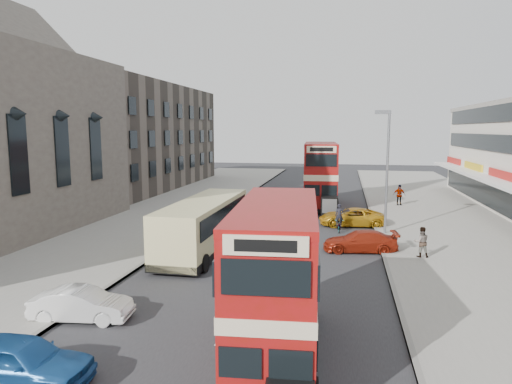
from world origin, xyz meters
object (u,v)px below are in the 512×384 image
Objects in this scene: car_left_front at (82,304)px; pedestrian_near at (421,242)px; pedestrian_far at (399,195)px; car_right_b at (352,217)px; cyclist at (339,222)px; coach at (204,223)px; bus_second at (320,175)px; bus_main at (277,281)px; car_left_near at (20,361)px; street_lamp at (386,163)px; car_right_a at (360,241)px.

pedestrian_near is (13.38, 10.54, 0.38)m from car_left_front.
car_left_front is 31.20m from pedestrian_far.
car_right_b is 2.45× the size of cyclist.
car_left_front is at bearing -97.96° from coach.
bus_main is at bearing 86.60° from bus_second.
pedestrian_far is (14.14, 27.81, 0.47)m from car_left_front.
car_right_b is at bearing 64.05° from cyclist.
car_left_near is at bearing -27.65° from car_right_b.
street_lamp is 1.95× the size of car_right_a.
car_left_front is 0.78× the size of car_right_b.
cyclist is (8.99, 16.53, 0.03)m from car_left_front.
car_left_front is (-7.37, 1.33, -1.82)m from bus_main.
pedestrian_far is at bearing 62.62° from cyclist.
coach is at bearing -50.53° from car_right_b.
car_left_front is (-11.88, -16.00, -4.19)m from street_lamp.
car_right_a is (10.24, 11.54, 0.01)m from car_left_front.
bus_second is (-0.22, 27.57, 0.50)m from bus_main.
street_lamp is 11.43m from bus_second.
coach is at bearing -3.80° from pedestrian_near.
cyclist is (1.62, 17.86, -1.79)m from bus_main.
car_right_a is at bearing -2.59° from car_right_b.
pedestrian_far is 0.97× the size of cyclist.
car_right_b is at bearing -120.74° from pedestrian_far.
cyclist reaches higher than car_right_a.
pedestrian_near is 0.87× the size of cyclist.
car_right_a is at bearing -48.17° from car_left_front.
car_right_b is 2.53× the size of pedestrian_far.
car_right_a is at bearing -109.39° from pedestrian_far.
street_lamp is 18.07m from bus_main.
street_lamp is 2.25× the size of car_left_front.
coach is 10.23m from car_left_front.
street_lamp reaches higher than cyclist.
car_left_front is (-0.76, 4.15, -0.09)m from car_left_near.
car_right_b is 10.24m from pedestrian_far.
bus_second is 10.15m from cyclist.
bus_main is at bearing -62.32° from coach.
coach is 9.95m from cyclist.
coach is at bearing -67.24° from bus_main.
bus_second reaches higher than pedestrian_far.
bus_main is 2.32× the size of car_left_front.
car_right_a is 5.14m from cyclist.
bus_main is at bearing 57.10° from pedestrian_near.
car_left_near is 2.11× the size of cyclist.
cyclist is at bearing -59.77° from pedestrian_near.
pedestrian_far is (0.76, 17.27, 0.09)m from pedestrian_near.
bus_second is 6.12× the size of pedestrian_near.
pedestrian_far reaches higher than car_right_b.
pedestrian_near is 0.90× the size of pedestrian_far.
car_right_b is at bearing 128.99° from street_lamp.
bus_second is at bearing -94.08° from bus_main.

